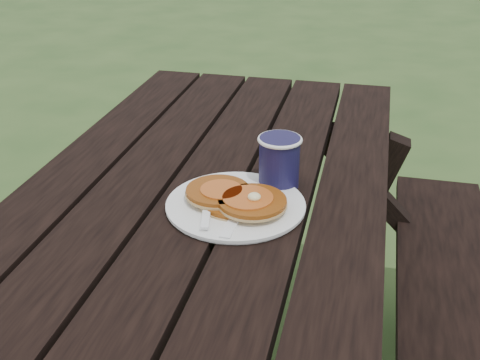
# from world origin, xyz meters

# --- Properties ---
(plate) EXTENTS (0.35, 0.35, 0.01)m
(plate) POSITION_xyz_m (0.09, 0.07, 0.76)
(plate) COLOR white
(plate) RESTS_ON picnic_table
(pancake_stack) EXTENTS (0.20, 0.15, 0.04)m
(pancake_stack) POSITION_xyz_m (0.09, 0.06, 0.77)
(pancake_stack) COLOR #8C440F
(pancake_stack) RESTS_ON plate
(knife) EXTENTS (0.03, 0.18, 0.00)m
(knife) POSITION_xyz_m (0.10, 0.03, 0.76)
(knife) COLOR white
(knife) RESTS_ON plate
(fork) EXTENTS (0.06, 0.16, 0.01)m
(fork) POSITION_xyz_m (0.05, 0.01, 0.77)
(fork) COLOR white
(fork) RESTS_ON plate
(coffee_cup) EXTENTS (0.09, 0.09, 0.11)m
(coffee_cup) POSITION_xyz_m (0.15, 0.18, 0.81)
(coffee_cup) COLOR #161339
(coffee_cup) RESTS_ON picnic_table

